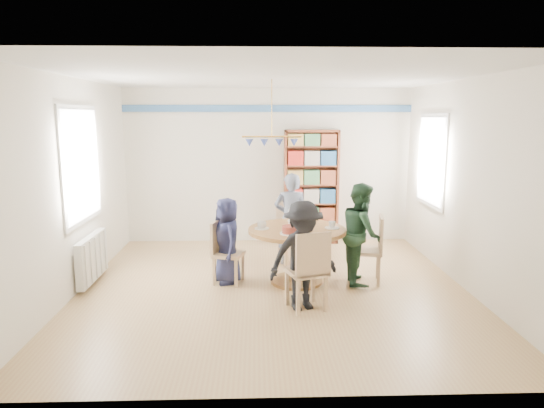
{
  "coord_description": "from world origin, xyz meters",
  "views": [
    {
      "loc": [
        -0.22,
        -6.03,
        2.22
      ],
      "look_at": [
        0.0,
        0.4,
        1.05
      ],
      "focal_mm": 32.0,
      "sensor_mm": 36.0,
      "label": 1
    }
  ],
  "objects_px": {
    "person_far": "(291,219)",
    "bookshelf": "(311,188)",
    "chair_far": "(291,228)",
    "person_near": "(303,256)",
    "chair_near": "(309,267)",
    "dining_table": "(297,242)",
    "person_left": "(227,241)",
    "chair_left": "(223,249)",
    "radiator": "(92,258)",
    "chair_right": "(372,246)",
    "person_right": "(361,233)"
  },
  "relations": [
    {
      "from": "dining_table",
      "to": "person_left",
      "type": "height_order",
      "value": "person_left"
    },
    {
      "from": "radiator",
      "to": "dining_table",
      "type": "xyz_separation_m",
      "value": [
        2.74,
        -0.08,
        0.21
      ]
    },
    {
      "from": "chair_left",
      "to": "bookshelf",
      "type": "distance_m",
      "value": 2.56
    },
    {
      "from": "dining_table",
      "to": "chair_right",
      "type": "relative_size",
      "value": 1.42
    },
    {
      "from": "chair_left",
      "to": "chair_far",
      "type": "distance_m",
      "value": 1.4
    },
    {
      "from": "chair_left",
      "to": "person_far",
      "type": "height_order",
      "value": "person_far"
    },
    {
      "from": "chair_near",
      "to": "bookshelf",
      "type": "bearing_deg",
      "value": 83.26
    },
    {
      "from": "chair_far",
      "to": "person_left",
      "type": "relative_size",
      "value": 0.82
    },
    {
      "from": "radiator",
      "to": "person_near",
      "type": "height_order",
      "value": "person_near"
    },
    {
      "from": "dining_table",
      "to": "chair_near",
      "type": "xyz_separation_m",
      "value": [
        0.06,
        -0.98,
        -0.03
      ]
    },
    {
      "from": "chair_right",
      "to": "chair_far",
      "type": "height_order",
      "value": "chair_far"
    },
    {
      "from": "chair_left",
      "to": "bookshelf",
      "type": "height_order",
      "value": "bookshelf"
    },
    {
      "from": "chair_far",
      "to": "chair_near",
      "type": "distance_m",
      "value": 2.01
    },
    {
      "from": "chair_right",
      "to": "chair_near",
      "type": "xyz_separation_m",
      "value": [
        -0.96,
        -0.95,
        0.02
      ]
    },
    {
      "from": "dining_table",
      "to": "person_far",
      "type": "distance_m",
      "value": 0.87
    },
    {
      "from": "dining_table",
      "to": "person_right",
      "type": "height_order",
      "value": "person_right"
    },
    {
      "from": "dining_table",
      "to": "bookshelf",
      "type": "xyz_separation_m",
      "value": [
        0.42,
        2.12,
        0.42
      ]
    },
    {
      "from": "chair_far",
      "to": "person_near",
      "type": "relative_size",
      "value": 0.74
    },
    {
      "from": "person_left",
      "to": "person_far",
      "type": "height_order",
      "value": "person_far"
    },
    {
      "from": "chair_near",
      "to": "person_far",
      "type": "relative_size",
      "value": 0.68
    },
    {
      "from": "chair_right",
      "to": "person_left",
      "type": "xyz_separation_m",
      "value": [
        -1.94,
        0.07,
        0.08
      ]
    },
    {
      "from": "radiator",
      "to": "bookshelf",
      "type": "relative_size",
      "value": 0.5
    },
    {
      "from": "person_right",
      "to": "person_left",
      "type": "bearing_deg",
      "value": 91.23
    },
    {
      "from": "bookshelf",
      "to": "chair_far",
      "type": "bearing_deg",
      "value": -111.46
    },
    {
      "from": "chair_far",
      "to": "person_near",
      "type": "height_order",
      "value": "person_near"
    },
    {
      "from": "chair_left",
      "to": "chair_near",
      "type": "distance_m",
      "value": 1.45
    },
    {
      "from": "person_right",
      "to": "radiator",
      "type": "bearing_deg",
      "value": 91.9
    },
    {
      "from": "person_left",
      "to": "chair_right",
      "type": "bearing_deg",
      "value": 67.64
    },
    {
      "from": "person_left",
      "to": "person_right",
      "type": "distance_m",
      "value": 1.8
    },
    {
      "from": "chair_left",
      "to": "chair_right",
      "type": "relative_size",
      "value": 0.92
    },
    {
      "from": "dining_table",
      "to": "person_left",
      "type": "relative_size",
      "value": 1.12
    },
    {
      "from": "chair_right",
      "to": "chair_far",
      "type": "xyz_separation_m",
      "value": [
        -1.02,
        1.05,
        0.02
      ]
    },
    {
      "from": "chair_left",
      "to": "person_left",
      "type": "height_order",
      "value": "person_left"
    },
    {
      "from": "radiator",
      "to": "chair_far",
      "type": "distance_m",
      "value": 2.91
    },
    {
      "from": "person_far",
      "to": "bookshelf",
      "type": "height_order",
      "value": "bookshelf"
    },
    {
      "from": "chair_right",
      "to": "person_far",
      "type": "relative_size",
      "value": 0.66
    },
    {
      "from": "dining_table",
      "to": "chair_left",
      "type": "distance_m",
      "value": 0.99
    },
    {
      "from": "person_near",
      "to": "dining_table",
      "type": "bearing_deg",
      "value": 70.56
    },
    {
      "from": "chair_right",
      "to": "person_far",
      "type": "distance_m",
      "value": 1.37
    },
    {
      "from": "person_left",
      "to": "person_far",
      "type": "xyz_separation_m",
      "value": [
        0.91,
        0.81,
        0.12
      ]
    },
    {
      "from": "person_right",
      "to": "person_near",
      "type": "height_order",
      "value": "person_right"
    },
    {
      "from": "chair_left",
      "to": "person_right",
      "type": "height_order",
      "value": "person_right"
    },
    {
      "from": "radiator",
      "to": "person_left",
      "type": "relative_size",
      "value": 0.86
    },
    {
      "from": "chair_far",
      "to": "person_near",
      "type": "xyz_separation_m",
      "value": [
        -0.01,
        -1.94,
        0.12
      ]
    },
    {
      "from": "dining_table",
      "to": "person_left",
      "type": "distance_m",
      "value": 0.93
    },
    {
      "from": "chair_far",
      "to": "radiator",
      "type": "bearing_deg",
      "value": -160.79
    },
    {
      "from": "person_left",
      "to": "person_near",
      "type": "distance_m",
      "value": 1.33
    },
    {
      "from": "bookshelf",
      "to": "dining_table",
      "type": "bearing_deg",
      "value": -101.35
    },
    {
      "from": "radiator",
      "to": "person_left",
      "type": "height_order",
      "value": "person_left"
    },
    {
      "from": "chair_near",
      "to": "chair_far",
      "type": "bearing_deg",
      "value": 91.74
    }
  ]
}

